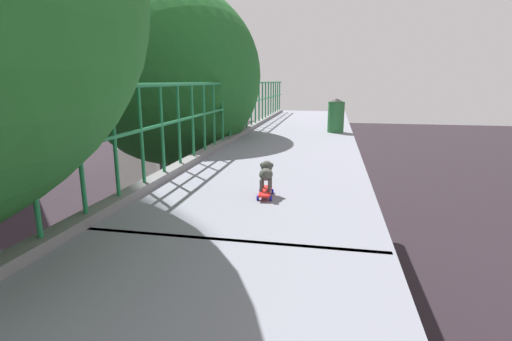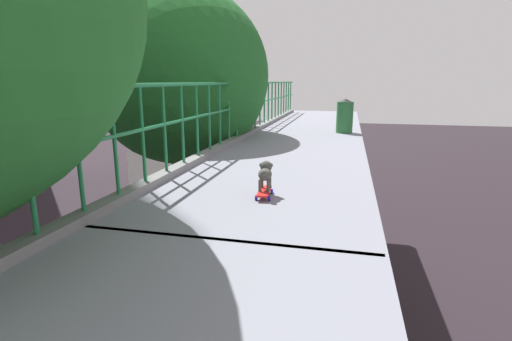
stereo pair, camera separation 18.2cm
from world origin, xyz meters
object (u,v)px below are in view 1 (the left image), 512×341
at_px(city_bus, 177,154).
at_px(toy_skateboard, 265,192).
at_px(small_dog, 266,172).
at_px(litter_bin, 336,115).
at_px(car_yellow_cab_fifth, 147,242).

distance_m(city_bus, toy_skateboard, 22.26).
relative_size(small_dog, litter_bin, 0.40).
xyz_separation_m(toy_skateboard, litter_bin, (0.83, 6.16, 0.39)).
distance_m(small_dog, litter_bin, 6.16).
bearing_deg(small_dog, car_yellow_cab_fifth, 126.49).
bearing_deg(small_dog, litter_bin, 82.18).
bearing_deg(car_yellow_cab_fifth, litter_bin, -14.82).
height_order(city_bus, small_dog, small_dog).
relative_size(car_yellow_cab_fifth, city_bus, 0.34).
distance_m(toy_skateboard, litter_bin, 6.23).
xyz_separation_m(car_yellow_cab_fifth, city_bus, (-3.70, 11.89, 1.03)).
bearing_deg(toy_skateboard, small_dog, 92.28).
xyz_separation_m(car_yellow_cab_fifth, small_dog, (5.81, -7.86, 4.79)).
xyz_separation_m(city_bus, toy_skateboard, (9.52, -19.81, 3.54)).
bearing_deg(litter_bin, small_dog, -97.82).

